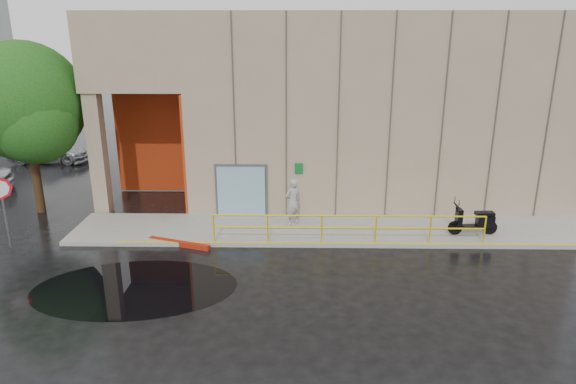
# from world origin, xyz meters

# --- Properties ---
(ground) EXTENTS (120.00, 120.00, 0.00)m
(ground) POSITION_xyz_m (0.00, 0.00, 0.00)
(ground) COLOR black
(ground) RESTS_ON ground
(sidewalk) EXTENTS (20.00, 3.00, 0.15)m
(sidewalk) POSITION_xyz_m (4.00, 4.50, 0.07)
(sidewalk) COLOR gray
(sidewalk) RESTS_ON ground
(building) EXTENTS (20.00, 10.17, 8.00)m
(building) POSITION_xyz_m (5.10, 10.98, 4.21)
(building) COLOR gray
(building) RESTS_ON ground
(guardrail) EXTENTS (9.56, 0.06, 1.03)m
(guardrail) POSITION_xyz_m (4.25, 3.15, 0.68)
(guardrail) COLOR #D7BE0B
(guardrail) RESTS_ON sidewalk
(person) EXTENTS (0.80, 0.76, 1.84)m
(person) POSITION_xyz_m (2.27, 4.89, 1.07)
(person) COLOR #A0A1A5
(person) RESTS_ON sidewalk
(scooter) EXTENTS (1.82, 0.64, 1.39)m
(scooter) POSITION_xyz_m (8.90, 3.98, 0.95)
(scooter) COLOR black
(scooter) RESTS_ON sidewalk
(stop_sign) EXTENTS (0.66, 0.47, 2.57)m
(stop_sign) POSITION_xyz_m (-7.66, 2.81, 1.88)
(stop_sign) COLOR #5B5B60
(stop_sign) RESTS_ON ground
(red_curb) EXTENTS (2.32, 0.96, 0.18)m
(red_curb) POSITION_xyz_m (-1.76, 3.10, 0.09)
(red_curb) COLOR #A01F0A
(red_curb) RESTS_ON ground
(puddle) EXTENTS (6.35, 4.23, 0.01)m
(puddle) POSITION_xyz_m (-2.40, -0.01, 0.00)
(puddle) COLOR black
(puddle) RESTS_ON ground
(car_c) EXTENTS (4.49, 1.86, 1.30)m
(car_c) POSITION_xyz_m (-11.83, 14.83, 0.65)
(car_c) COLOR #9B9EA2
(car_c) RESTS_ON ground
(tree_near) EXTENTS (4.71, 4.71, 6.98)m
(tree_near) POSITION_xyz_m (-8.20, 6.42, 4.44)
(tree_near) COLOR black
(tree_near) RESTS_ON ground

